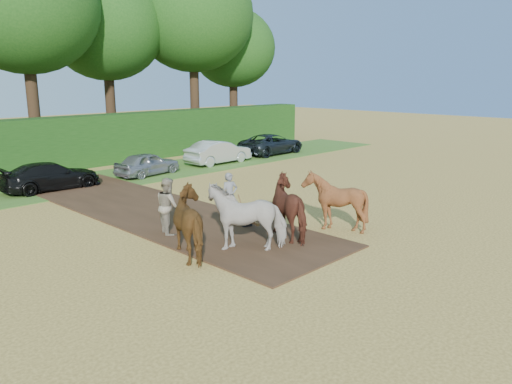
# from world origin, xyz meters

# --- Properties ---
(ground) EXTENTS (120.00, 120.00, 0.00)m
(ground) POSITION_xyz_m (0.00, 0.00, 0.00)
(ground) COLOR gold
(ground) RESTS_ON ground
(earth_strip) EXTENTS (4.50, 17.00, 0.05)m
(earth_strip) POSITION_xyz_m (1.50, 7.00, 0.03)
(earth_strip) COLOR #472D1C
(earth_strip) RESTS_ON ground
(grass_verge) EXTENTS (50.00, 5.00, 0.03)m
(grass_verge) POSITION_xyz_m (0.00, 14.00, 0.01)
(grass_verge) COLOR #38601E
(grass_verge) RESTS_ON ground
(hedgerow) EXTENTS (46.00, 1.60, 3.00)m
(hedgerow) POSITION_xyz_m (0.00, 18.50, 1.50)
(hedgerow) COLOR #14380F
(hedgerow) RESTS_ON ground
(spectator_near) EXTENTS (1.00, 1.13, 1.94)m
(spectator_near) POSITION_xyz_m (0.19, 4.14, 0.97)
(spectator_near) COLOR #A0997D
(spectator_near) RESTS_ON ground
(plough_team) EXTENTS (7.12, 5.23, 2.05)m
(plough_team) POSITION_xyz_m (1.98, 1.13, 1.02)
(plough_team) COLOR brown
(plough_team) RESTS_ON ground
(parked_cars) EXTENTS (35.85, 3.11, 1.44)m
(parked_cars) POSITION_xyz_m (1.38, 13.99, 0.68)
(parked_cars) COLOR #B3B7BA
(parked_cars) RESTS_ON ground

